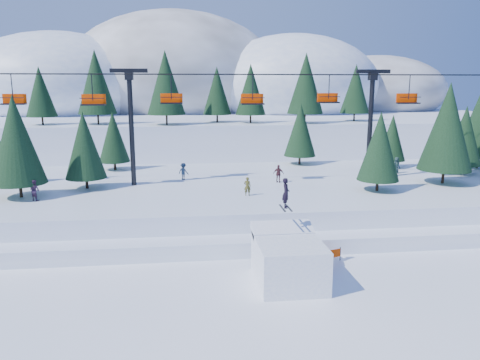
{
  "coord_description": "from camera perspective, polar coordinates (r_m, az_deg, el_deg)",
  "views": [
    {
      "loc": [
        -4.52,
        -24.21,
        11.45
      ],
      "look_at": [
        -0.8,
        6.0,
        5.2
      ],
      "focal_mm": 35.0,
      "sensor_mm": 36.0,
      "label": 1
    }
  ],
  "objects": [
    {
      "name": "banner_near",
      "position": [
        31.16,
        10.04,
        -9.07
      ],
      "size": [
        2.73,
        0.91,
        0.9
      ],
      "color": "black",
      "rests_on": "ground"
    },
    {
      "name": "berm",
      "position": [
        34.3,
        0.93,
        -6.92
      ],
      "size": [
        70.0,
        6.0,
        1.1
      ],
      "primitive_type": "cube",
      "color": "white",
      "rests_on": "ground"
    },
    {
      "name": "banner_far",
      "position": [
        36.16,
        19.26,
        -6.63
      ],
      "size": [
        2.77,
        0.75,
        0.9
      ],
      "color": "black",
      "rests_on": "ground"
    },
    {
      "name": "mountain_ridge",
      "position": [
        97.55,
        -7.47,
        10.45
      ],
      "size": [
        119.0,
        60.0,
        26.46
      ],
      "color": "white",
      "rests_on": "ground"
    },
    {
      "name": "jump_kicker",
      "position": [
        27.88,
        5.92,
        -9.6
      ],
      "size": [
        3.76,
        5.13,
        5.96
      ],
      "color": "white",
      "rests_on": "ground"
    },
    {
      "name": "mid_shelf",
      "position": [
        43.66,
        -0.87,
        -1.91
      ],
      "size": [
        70.0,
        22.0,
        2.5
      ],
      "primitive_type": "cube",
      "color": "white",
      "rests_on": "ground"
    },
    {
      "name": "distant_skiers",
      "position": [
        42.44,
        -1.89,
        0.55
      ],
      "size": [
        34.22,
        8.54,
        1.66
      ],
      "color": "#4B471B",
      "rests_on": "mid_shelf"
    },
    {
      "name": "chairlift",
      "position": [
        42.67,
        0.42,
        8.74
      ],
      "size": [
        46.0,
        3.21,
        10.28
      ],
      "color": "black",
      "rests_on": "mid_shelf"
    },
    {
      "name": "conifer_stand",
      "position": [
        44.01,
        5.0,
        5.61
      ],
      "size": [
        62.37,
        17.66,
        9.18
      ],
      "color": "black",
      "rests_on": "mid_shelf"
    },
    {
      "name": "ground",
      "position": [
        27.16,
        3.32,
        -13.35
      ],
      "size": [
        160.0,
        160.0,
        0.0
      ],
      "primitive_type": "plane",
      "color": "white",
      "rests_on": "ground"
    }
  ]
}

